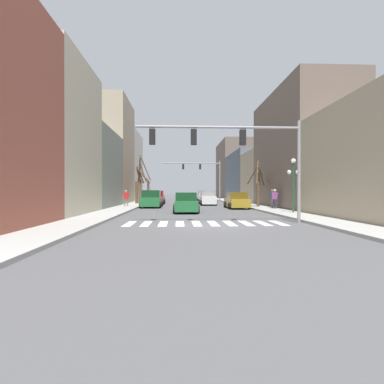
{
  "coord_description": "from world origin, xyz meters",
  "views": [
    {
      "loc": [
        -1.43,
        -15.23,
        1.8
      ],
      "look_at": [
        0.27,
        22.27,
        1.57
      ],
      "focal_mm": 28.0,
      "sensor_mm": 36.0,
      "label": 1
    }
  ],
  "objects_px": {
    "car_parked_right_mid": "(186,203)",
    "traffic_signal_near": "(235,145)",
    "pedestrian_on_right_sidewalk": "(126,197)",
    "street_tree_left_far": "(148,191)",
    "pedestrian_waiting_at_curb": "(272,197)",
    "pedestrian_on_left_sidewalk": "(275,197)",
    "street_tree_right_near": "(258,185)",
    "car_parked_left_far": "(156,198)",
    "car_driving_away_lane": "(208,198)",
    "car_parked_left_near": "(152,199)",
    "street_tree_right_mid": "(138,186)",
    "traffic_signal_far": "(203,171)",
    "street_lamp_right_corner": "(293,174)",
    "street_tree_left_mid": "(141,182)",
    "car_driving_toward_lane": "(204,197)",
    "car_parked_right_near": "(237,201)"
  },
  "relations": [
    {
      "from": "pedestrian_on_right_sidewalk",
      "to": "street_tree_right_near",
      "type": "xyz_separation_m",
      "value": [
        13.59,
        -1.25,
        1.22
      ]
    },
    {
      "from": "street_tree_right_near",
      "to": "street_tree_left_far",
      "type": "distance_m",
      "value": 24.35
    },
    {
      "from": "street_lamp_right_corner",
      "to": "car_driving_away_lane",
      "type": "xyz_separation_m",
      "value": [
        -4.98,
        14.56,
        -2.17
      ]
    },
    {
      "from": "car_driving_away_lane",
      "to": "pedestrian_waiting_at_curb",
      "type": "distance_m",
      "value": 10.36
    },
    {
      "from": "car_parked_left_far",
      "to": "pedestrian_on_right_sidewalk",
      "type": "height_order",
      "value": "pedestrian_on_right_sidewalk"
    },
    {
      "from": "street_tree_left_mid",
      "to": "car_parked_left_near",
      "type": "bearing_deg",
      "value": -75.63
    },
    {
      "from": "car_driving_toward_lane",
      "to": "car_parked_right_mid",
      "type": "bearing_deg",
      "value": 170.6
    },
    {
      "from": "street_tree_right_mid",
      "to": "street_tree_left_mid",
      "type": "relative_size",
      "value": 0.74
    },
    {
      "from": "car_parked_left_near",
      "to": "car_driving_away_lane",
      "type": "bearing_deg",
      "value": -52.48
    },
    {
      "from": "street_tree_left_mid",
      "to": "traffic_signal_far",
      "type": "bearing_deg",
      "value": 41.64
    },
    {
      "from": "street_lamp_right_corner",
      "to": "pedestrian_on_right_sidewalk",
      "type": "bearing_deg",
      "value": 145.68
    },
    {
      "from": "car_parked_right_mid",
      "to": "street_tree_right_near",
      "type": "distance_m",
      "value": 9.67
    },
    {
      "from": "car_parked_right_mid",
      "to": "street_tree_left_mid",
      "type": "height_order",
      "value": "street_tree_left_mid"
    },
    {
      "from": "pedestrian_on_right_sidewalk",
      "to": "pedestrian_on_left_sidewalk",
      "type": "distance_m",
      "value": 14.93
    },
    {
      "from": "car_parked_right_mid",
      "to": "traffic_signal_near",
      "type": "bearing_deg",
      "value": 17.37
    },
    {
      "from": "street_tree_right_mid",
      "to": "car_parked_right_mid",
      "type": "bearing_deg",
      "value": -67.47
    },
    {
      "from": "traffic_signal_near",
      "to": "street_tree_right_near",
      "type": "distance_m",
      "value": 14.89
    },
    {
      "from": "pedestrian_on_right_sidewalk",
      "to": "street_tree_left_far",
      "type": "distance_m",
      "value": 19.16
    },
    {
      "from": "pedestrian_on_right_sidewalk",
      "to": "street_tree_left_far",
      "type": "relative_size",
      "value": 0.46
    },
    {
      "from": "pedestrian_waiting_at_curb",
      "to": "street_tree_right_mid",
      "type": "xyz_separation_m",
      "value": [
        -13.73,
        10.4,
        1.14
      ]
    },
    {
      "from": "car_driving_away_lane",
      "to": "street_tree_right_mid",
      "type": "height_order",
      "value": "street_tree_right_mid"
    },
    {
      "from": "street_tree_right_near",
      "to": "street_tree_left_far",
      "type": "relative_size",
      "value": 1.3
    },
    {
      "from": "car_parked_right_mid",
      "to": "street_tree_left_mid",
      "type": "xyz_separation_m",
      "value": [
        -5.58,
        15.69,
        2.08
      ]
    },
    {
      "from": "traffic_signal_far",
      "to": "pedestrian_waiting_at_curb",
      "type": "xyz_separation_m",
      "value": [
        4.82,
        -20.44,
        -3.68
      ]
    },
    {
      "from": "traffic_signal_far",
      "to": "pedestrian_on_left_sidewalk",
      "type": "xyz_separation_m",
      "value": [
        4.82,
        -21.22,
        -3.66
      ]
    },
    {
      "from": "car_driving_away_lane",
      "to": "car_parked_left_far",
      "type": "relative_size",
      "value": 0.98
    },
    {
      "from": "car_parked_left_far",
      "to": "car_parked_right_mid",
      "type": "bearing_deg",
      "value": -166.52
    },
    {
      "from": "car_parked_right_mid",
      "to": "street_tree_right_mid",
      "type": "relative_size",
      "value": 0.97
    },
    {
      "from": "pedestrian_on_right_sidewalk",
      "to": "street_tree_left_mid",
      "type": "xyz_separation_m",
      "value": [
        0.46,
        8.6,
        1.71
      ]
    },
    {
      "from": "car_parked_right_near",
      "to": "street_tree_left_mid",
      "type": "height_order",
      "value": "street_tree_left_mid"
    },
    {
      "from": "pedestrian_waiting_at_curb",
      "to": "street_tree_left_far",
      "type": "relative_size",
      "value": 0.47
    },
    {
      "from": "street_tree_right_mid",
      "to": "traffic_signal_far",
      "type": "bearing_deg",
      "value": 48.39
    },
    {
      "from": "car_driving_toward_lane",
      "to": "street_tree_right_mid",
      "type": "bearing_deg",
      "value": 119.22
    },
    {
      "from": "traffic_signal_far",
      "to": "car_driving_toward_lane",
      "type": "bearing_deg",
      "value": -92.75
    },
    {
      "from": "car_driving_toward_lane",
      "to": "street_tree_left_mid",
      "type": "distance_m",
      "value": 9.26
    },
    {
      "from": "street_tree_right_mid",
      "to": "street_tree_left_far",
      "type": "xyz_separation_m",
      "value": [
        -0.1,
        12.7,
        -0.57
      ]
    },
    {
      "from": "car_parked_left_near",
      "to": "car_driving_away_lane",
      "type": "height_order",
      "value": "car_parked_left_near"
    },
    {
      "from": "street_lamp_right_corner",
      "to": "car_driving_away_lane",
      "type": "height_order",
      "value": "street_lamp_right_corner"
    },
    {
      "from": "car_driving_away_lane",
      "to": "street_tree_right_near",
      "type": "bearing_deg",
      "value": -143.83
    },
    {
      "from": "traffic_signal_near",
      "to": "car_parked_right_mid",
      "type": "relative_size",
      "value": 1.99
    },
    {
      "from": "car_parked_left_far",
      "to": "car_parked_left_near",
      "type": "bearing_deg",
      "value": -179.86
    },
    {
      "from": "car_driving_away_lane",
      "to": "street_tree_right_mid",
      "type": "bearing_deg",
      "value": 80.54
    },
    {
      "from": "pedestrian_waiting_at_curb",
      "to": "street_tree_right_mid",
      "type": "bearing_deg",
      "value": 52.11
    },
    {
      "from": "street_tree_right_near",
      "to": "car_driving_away_lane",
      "type": "bearing_deg",
      "value": 126.17
    },
    {
      "from": "car_parked_left_far",
      "to": "traffic_signal_far",
      "type": "bearing_deg",
      "value": -35.94
    },
    {
      "from": "car_parked_left_far",
      "to": "pedestrian_waiting_at_curb",
      "type": "distance_m",
      "value": 16.07
    },
    {
      "from": "car_parked_right_mid",
      "to": "street_tree_left_mid",
      "type": "relative_size",
      "value": 0.72
    },
    {
      "from": "pedestrian_on_left_sidewalk",
      "to": "street_tree_right_near",
      "type": "relative_size",
      "value": 0.37
    },
    {
      "from": "street_tree_right_near",
      "to": "car_parked_left_near",
      "type": "bearing_deg",
      "value": 172.78
    },
    {
      "from": "car_parked_left_far",
      "to": "pedestrian_on_right_sidewalk",
      "type": "bearing_deg",
      "value": 160.09
    }
  ]
}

